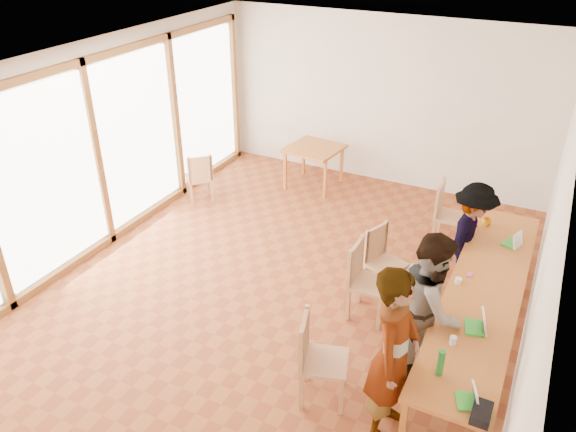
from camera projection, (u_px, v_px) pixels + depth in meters
ground at (281, 292)px, 7.53m from camera, size 8.00×8.00×0.00m
wall_back at (384, 102)px, 9.92m from camera, size 6.00×0.10×3.00m
wall_right at (546, 252)px, 5.62m from camera, size 0.10×8.00×3.00m
window_wall at (95, 150)px, 7.96m from camera, size 0.10×8.00×3.00m
ceiling at (279, 67)px, 6.06m from camera, size 6.00×8.00×0.04m
communal_table at (484, 293)px, 6.36m from camera, size 0.80×4.00×0.75m
side_table at (314, 151)px, 10.08m from camera, size 0.90×0.90×0.75m
chair_near at (314, 350)px, 5.65m from camera, size 0.59×0.59×0.54m
chair_mid at (363, 272)px, 6.85m from camera, size 0.47×0.47×0.54m
chair_far at (381, 253)px, 7.31m from camera, size 0.57×0.57×0.50m
chair_empty at (445, 207)px, 8.37m from camera, size 0.46×0.46×0.52m
chair_spare at (200, 173)px, 9.54m from camera, size 0.59×0.59×0.48m
person_near at (393, 355)px, 5.14m from camera, size 0.46×0.69×1.87m
person_mid at (430, 307)px, 5.84m from camera, size 0.81×0.96×1.76m
person_far at (471, 237)px, 7.30m from camera, size 0.65×1.03×1.52m
laptop_near at (470, 398)px, 4.87m from camera, size 0.25×0.26×0.18m
laptop_mid at (479, 325)px, 5.71m from camera, size 0.27×0.29×0.21m
laptop_far at (514, 242)px, 7.13m from camera, size 0.26×0.28×0.19m
yellow_mug at (487, 222)px, 7.58m from camera, size 0.13×0.13×0.10m
green_bottle at (441, 363)px, 5.12m from camera, size 0.07×0.07×0.28m
clear_glass at (453, 341)px, 5.52m from camera, size 0.07×0.07×0.09m
condiment_cup at (458, 281)px, 6.43m from camera, size 0.08×0.08×0.06m
pink_phone at (470, 275)px, 6.57m from camera, size 0.05×0.10×0.01m
black_pouch at (481, 413)px, 4.73m from camera, size 0.16×0.26×0.09m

